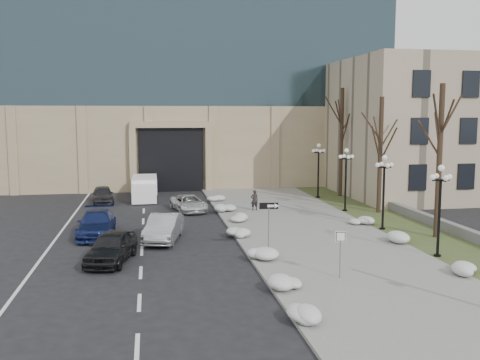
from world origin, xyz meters
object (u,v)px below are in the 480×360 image
object	(u,v)px
keep_sign	(340,244)
car_b	(164,228)
pedestrian	(254,200)
lamppost_d	(318,163)
one_way_sign	(272,212)
car_c	(97,224)
lamppost_b	(384,182)
car_d	(189,203)
box_truck	(145,189)
lamppost_c	(346,171)
car_a	(111,247)
lamppost_a	(440,198)
car_e	(103,194)

from	to	relation	value
keep_sign	car_b	bearing A→B (deg)	139.93
pedestrian	lamppost_d	distance (m)	8.72
one_way_sign	pedestrian	bearing A→B (deg)	89.07
car_c	lamppost_b	distance (m)	17.70
car_c	car_d	size ratio (longest dim) A/B	1.18
pedestrian	box_truck	size ratio (longest dim) A/B	0.26
lamppost_c	lamppost_d	distance (m)	6.50
car_a	lamppost_b	bearing A→B (deg)	28.32
car_a	pedestrian	world-z (taller)	pedestrian
car_b	lamppost_c	bearing A→B (deg)	39.44
car_c	keep_sign	world-z (taller)	keep_sign
car_b	pedestrian	size ratio (longest dim) A/B	3.08
lamppost_a	lamppost_c	world-z (taller)	same
lamppost_a	lamppost_d	xyz separation A→B (m)	(0.00, 19.50, 0.00)
car_a	lamppost_c	world-z (taller)	lamppost_c
car_e	keep_sign	size ratio (longest dim) A/B	1.83
box_truck	keep_sign	distance (m)	25.71
car_d	lamppost_c	world-z (taller)	lamppost_c
car_d	car_e	world-z (taller)	car_e
car_b	box_truck	xyz separation A→B (m)	(-1.20, 15.38, 0.15)
box_truck	car_c	bearing A→B (deg)	-101.18
car_b	lamppost_d	bearing A→B (deg)	57.20
car_c	one_way_sign	distance (m)	11.17
car_a	box_truck	size ratio (longest dim) A/B	0.75
car_d	keep_sign	world-z (taller)	keep_sign
car_c	car_d	distance (m)	9.53
car_b	one_way_sign	xyz separation A→B (m)	(5.44, -4.06, 1.49)
lamppost_c	car_c	bearing A→B (deg)	-164.05
car_b	pedestrian	distance (m)	10.67
car_d	lamppost_b	size ratio (longest dim) A/B	0.92
car_e	keep_sign	distance (m)	25.99
lamppost_b	lamppost_c	xyz separation A→B (m)	(0.00, 6.50, 0.00)
lamppost_d	lamppost_b	bearing A→B (deg)	-90.00
lamppost_a	car_c	bearing A→B (deg)	155.41
one_way_sign	lamppost_b	size ratio (longest dim) A/B	0.57
car_b	car_e	world-z (taller)	car_b
lamppost_a	pedestrian	bearing A→B (deg)	114.92
car_b	box_truck	distance (m)	15.43
car_a	car_d	bearing A→B (deg)	83.16
box_truck	lamppost_d	distance (m)	15.05
car_b	lamppost_d	xyz separation A→B (m)	(13.56, 13.35, 2.30)
car_a	lamppost_a	distance (m)	16.53
one_way_sign	car_a	bearing A→B (deg)	-173.58
pedestrian	one_way_sign	xyz separation A→B (m)	(-1.49, -12.17, 1.38)
car_e	pedestrian	distance (m)	13.02
car_a	car_c	distance (m)	6.09
box_truck	keep_sign	size ratio (longest dim) A/B	2.69
lamppost_c	car_e	bearing A→B (deg)	157.89
car_e	lamppost_b	xyz separation A→B (m)	(18.14, -13.87, 2.38)
car_a	lamppost_b	world-z (taller)	lamppost_b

